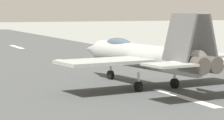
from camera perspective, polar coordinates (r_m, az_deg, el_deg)
ground_plane at (r=35.34m, az=7.74°, el=-4.05°), size 400.00×400.00×0.00m
runway_strip at (r=35.32m, az=7.76°, el=-4.04°), size 240.00×26.00×0.02m
fighter_jet at (r=39.43m, az=3.43°, el=0.49°), size 17.49×14.56×5.59m
crew_person at (r=56.01m, az=5.16°, el=0.38°), size 0.67×0.41×1.66m
marker_cone_mid at (r=53.34m, az=10.98°, el=-0.56°), size 0.44×0.44×0.55m
marker_cone_far at (r=63.36m, az=5.09°, el=0.48°), size 0.44×0.44×0.55m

